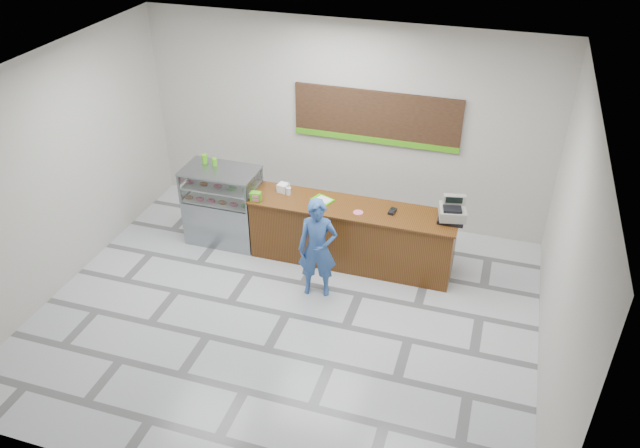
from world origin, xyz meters
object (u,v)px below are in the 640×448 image
(cash_register, at_px, (452,212))
(customer, at_px, (318,248))
(sales_counter, at_px, (352,235))
(display_case, at_px, (223,205))
(serving_tray, at_px, (323,200))

(cash_register, relative_size, customer, 0.30)
(sales_counter, height_order, display_case, display_case)
(sales_counter, distance_m, customer, 0.98)
(sales_counter, relative_size, cash_register, 6.90)
(display_case, xyz_separation_m, cash_register, (3.72, 0.09, 0.49))
(serving_tray, height_order, customer, customer)
(cash_register, bearing_deg, display_case, 169.44)
(customer, bearing_deg, cash_register, 17.18)
(cash_register, bearing_deg, serving_tray, 168.77)
(sales_counter, bearing_deg, customer, -107.28)
(sales_counter, bearing_deg, display_case, -179.99)
(cash_register, height_order, customer, customer)
(serving_tray, bearing_deg, sales_counter, 14.61)
(display_case, bearing_deg, customer, -24.92)
(sales_counter, xyz_separation_m, customer, (-0.28, -0.90, 0.28))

